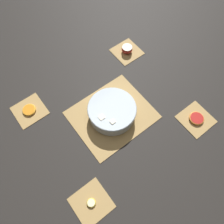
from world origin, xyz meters
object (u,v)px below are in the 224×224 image
at_px(apple_half, 127,49).
at_px(banana_coin_single, 91,203).
at_px(fruit_salad_bowl, 112,111).
at_px(grapefruit_slice, 197,118).
at_px(orange_slice_whole, 29,110).

bearing_deg(apple_half, banana_coin_single, 40.66).
bearing_deg(apple_half, fruit_salad_bowl, 40.66).
relative_size(fruit_salad_bowl, grapefruit_slice, 3.22).
relative_size(apple_half, banana_coin_single, 1.65).
distance_m(fruit_salad_bowl, apple_half, 0.44).
xyz_separation_m(fruit_salad_bowl, apple_half, (-0.34, -0.29, -0.02)).
bearing_deg(orange_slice_whole, grapefruit_slice, 139.34).
bearing_deg(grapefruit_slice, banana_coin_single, 0.00).
xyz_separation_m(orange_slice_whole, grapefruit_slice, (-0.67, 0.58, 0.00)).
height_order(fruit_salad_bowl, apple_half, fruit_salad_bowl).
bearing_deg(banana_coin_single, apple_half, -139.34).
xyz_separation_m(orange_slice_whole, banana_coin_single, (0.00, 0.58, -0.00)).
bearing_deg(fruit_salad_bowl, banana_coin_single, 40.66).
xyz_separation_m(banana_coin_single, grapefruit_slice, (-0.67, 0.00, 0.00)).
height_order(banana_coin_single, grapefruit_slice, grapefruit_slice).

